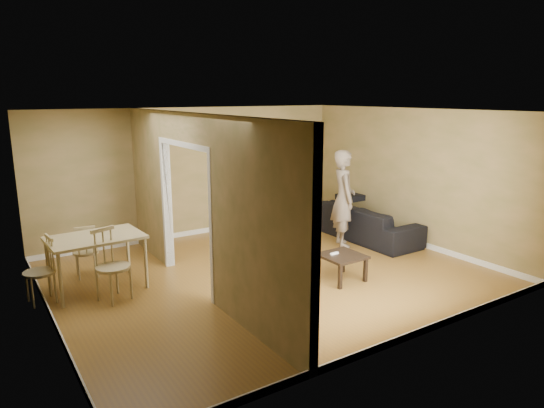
{
  "coord_description": "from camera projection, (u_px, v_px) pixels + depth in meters",
  "views": [
    {
      "loc": [
        -3.99,
        -6.27,
        2.85
      ],
      "look_at": [
        0.2,
        0.2,
        1.1
      ],
      "focal_mm": 32.0,
      "sensor_mm": 36.0,
      "label": 1
    }
  ],
  "objects": [
    {
      "name": "chair_near",
      "position": [
        113.0,
        265.0,
        6.76
      ],
      "size": [
        0.61,
        0.61,
        1.03
      ],
      "primitive_type": null,
      "rotation": [
        0.0,
        0.0,
        0.35
      ],
      "color": "#D7B27A",
      "rests_on": "ground"
    },
    {
      "name": "wall_speaker",
      "position": [
        260.0,
        139.0,
        10.45
      ],
      "size": [
        0.1,
        0.1,
        0.1
      ],
      "primitive_type": "cube",
      "color": "black",
      "rests_on": "room_shell"
    },
    {
      "name": "partition",
      "position": [
        198.0,
        205.0,
        6.95
      ],
      "size": [
        0.22,
        5.5,
        2.6
      ],
      "primitive_type": null,
      "color": "tan",
      "rests_on": "ground"
    },
    {
      "name": "bookshelf",
      "position": [
        239.0,
        186.0,
        10.28
      ],
      "size": [
        0.79,
        0.35,
        1.88
      ],
      "color": "white",
      "rests_on": "ground"
    },
    {
      "name": "dining_table",
      "position": [
        95.0,
        242.0,
        7.1
      ],
      "size": [
        1.31,
        0.87,
        0.82
      ],
      "rotation": [
        0.0,
        0.0,
        0.05
      ],
      "color": "tan",
      "rests_on": "ground"
    },
    {
      "name": "paper_box_teal",
      "position": [
        238.0,
        190.0,
        10.23
      ],
      "size": [
        0.42,
        0.28,
        0.22
      ],
      "primitive_type": "cube",
      "color": "#0C654F",
      "rests_on": "bookshelf"
    },
    {
      "name": "person",
      "position": [
        344.0,
        190.0,
        9.12
      ],
      "size": [
        0.97,
        0.89,
        2.17
      ],
      "primitive_type": "imported",
      "rotation": [
        0.0,
        0.0,
        1.14
      ],
      "color": "slate",
      "rests_on": "ground"
    },
    {
      "name": "paper_box_navy_b",
      "position": [
        238.0,
        173.0,
        10.16
      ],
      "size": [
        0.4,
        0.26,
        0.2
      ],
      "primitive_type": "cube",
      "color": "navy",
      "rests_on": "bookshelf"
    },
    {
      "name": "chair_far",
      "position": [
        86.0,
        250.0,
        7.67
      ],
      "size": [
        0.44,
        0.44,
        0.87
      ],
      "primitive_type": null,
      "rotation": [
        0.0,
        0.0,
        3.04
      ],
      "color": "tan",
      "rests_on": "ground"
    },
    {
      "name": "sofa",
      "position": [
        366.0,
        217.0,
        9.69
      ],
      "size": [
        2.34,
        1.02,
        0.89
      ],
      "primitive_type": "imported",
      "rotation": [
        0.0,
        0.0,
        1.58
      ],
      "color": "#272728",
      "rests_on": "ground"
    },
    {
      "name": "paper_box_navy_a",
      "position": [
        241.0,
        207.0,
        10.35
      ],
      "size": [
        0.39,
        0.25,
        0.2
      ],
      "primitive_type": "cube",
      "color": "#11164F",
      "rests_on": "bookshelf"
    },
    {
      "name": "chair_left",
      "position": [
        39.0,
        270.0,
        6.69
      ],
      "size": [
        0.48,
        0.48,
        0.94
      ],
      "primitive_type": null,
      "rotation": [
        0.0,
        0.0,
        -1.46
      ],
      "color": "tan",
      "rests_on": "ground"
    },
    {
      "name": "game_controller",
      "position": [
        334.0,
        253.0,
        7.54
      ],
      "size": [
        0.14,
        0.04,
        0.03
      ],
      "primitive_type": "cube",
      "color": "white",
      "rests_on": "coffee_table"
    },
    {
      "name": "coffee_table",
      "position": [
        342.0,
        259.0,
        7.53
      ],
      "size": [
        0.62,
        0.62,
        0.41
      ],
      "rotation": [
        0.0,
        0.0,
        0.01
      ],
      "color": "black",
      "rests_on": "ground"
    },
    {
      "name": "room_shell",
      "position": [
        268.0,
        195.0,
        7.59
      ],
      "size": [
        6.5,
        6.5,
        6.5
      ],
      "color": "brown",
      "rests_on": "ground"
    }
  ]
}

